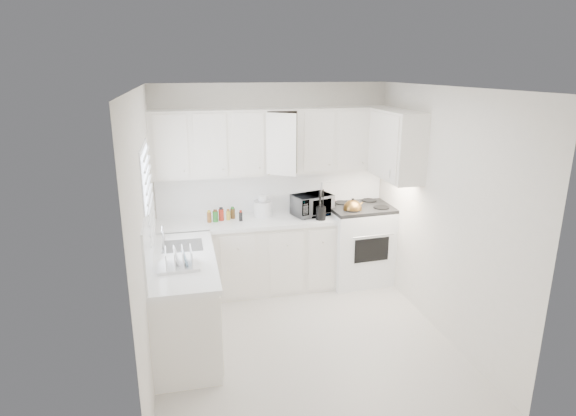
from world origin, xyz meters
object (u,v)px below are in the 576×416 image
object	(u,v)px
utensil_crock	(321,204)
dish_rack	(178,257)
microwave	(312,203)
tea_kettle	(353,207)
rice_cooker	(263,207)
stove	(360,233)

from	to	relation	value
utensil_crock	dish_rack	bearing A→B (deg)	-146.96
microwave	tea_kettle	bearing A→B (deg)	-39.89
dish_rack	utensil_crock	bearing A→B (deg)	31.01
microwave	rice_cooker	size ratio (longest dim) A/B	2.07
tea_kettle	utensil_crock	bearing A→B (deg)	172.19
microwave	utensil_crock	size ratio (longest dim) A/B	1.21
stove	rice_cooker	bearing A→B (deg)	170.69
tea_kettle	utensil_crock	size ratio (longest dim) A/B	0.73
stove	dish_rack	bearing A→B (deg)	-154.40
microwave	rice_cooker	bearing A→B (deg)	154.50
microwave	rice_cooker	world-z (taller)	microwave
tea_kettle	rice_cooker	xyz separation A→B (m)	(-1.11, 0.29, -0.01)
tea_kettle	microwave	bearing A→B (deg)	146.32
microwave	utensil_crock	world-z (taller)	utensil_crock
stove	tea_kettle	world-z (taller)	stove
microwave	utensil_crock	distance (m)	0.23
tea_kettle	rice_cooker	bearing A→B (deg)	154.24
rice_cooker	dish_rack	world-z (taller)	rice_cooker
tea_kettle	dish_rack	bearing A→B (deg)	-163.14
tea_kettle	dish_rack	xyz separation A→B (m)	(-2.17, -1.16, -0.02)
rice_cooker	utensil_crock	xyz separation A→B (m)	(0.68, -0.31, 0.08)
rice_cooker	utensil_crock	size ratio (longest dim) A/B	0.58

